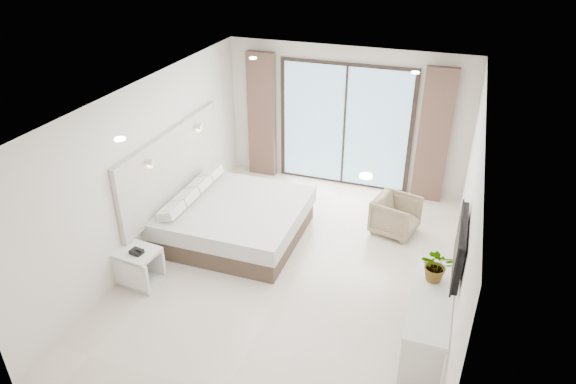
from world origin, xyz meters
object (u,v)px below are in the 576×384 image
(console_desk, at_px, (429,312))
(bed, at_px, (234,219))
(nightstand, at_px, (138,266))
(armchair, at_px, (396,214))

(console_desk, bearing_deg, bed, 155.26)
(console_desk, bearing_deg, nightstand, -179.17)
(armchair, bearing_deg, bed, 125.92)
(nightstand, relative_size, console_desk, 0.41)
(bed, relative_size, nightstand, 3.43)
(nightstand, xyz_separation_m, console_desk, (4.06, 0.06, 0.29))
(nightstand, xyz_separation_m, armchair, (3.30, 2.56, 0.08))
(console_desk, xyz_separation_m, armchair, (-0.76, 2.50, -0.21))
(bed, xyz_separation_m, armchair, (2.50, 1.00, 0.03))
(bed, height_order, armchair, bed)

